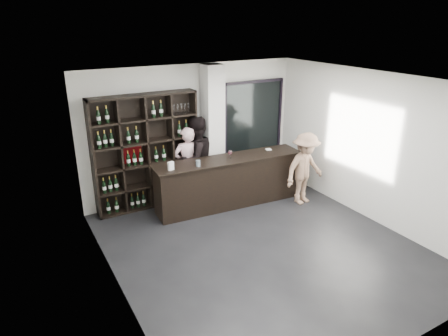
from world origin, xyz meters
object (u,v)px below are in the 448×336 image
wine_shelf (146,152)px  tasting_counter (229,182)px  taster_pink (188,165)px  taster_black (196,159)px  customer (305,169)px

wine_shelf → tasting_counter: 1.83m
taster_pink → taster_black: size_ratio=0.90×
tasting_counter → taster_pink: taster_pink is taller
taster_black → taster_pink: bearing=-17.1°
wine_shelf → taster_black: (1.05, -0.17, -0.27)m
wine_shelf → taster_pink: 0.93m
wine_shelf → taster_black: wine_shelf is taller
customer → wine_shelf: bearing=145.5°
tasting_counter → taster_pink: (-0.66, 0.65, 0.30)m
taster_pink → wine_shelf: bearing=-3.7°
tasting_counter → taster_black: (-0.45, 0.65, 0.39)m
wine_shelf → taster_pink: bearing=-11.1°
tasting_counter → taster_pink: bearing=139.5°
tasting_counter → customer: 1.63m
taster_pink → taster_black: (0.21, 0.00, 0.10)m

